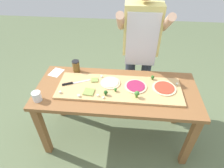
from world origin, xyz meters
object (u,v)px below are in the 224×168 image
at_px(cheese_crumble_e, 101,76).
at_px(recipe_note, 56,72).
at_px(chefs_knife, 72,83).
at_px(pizza_slice_far_right, 89,92).
at_px(flour_cup, 37,97).
at_px(cheese_crumble_a, 60,92).
at_px(cheese_crumble_b, 98,95).
at_px(broccoli_floret_center_left, 115,90).
at_px(sauce_jar, 76,66).
at_px(pizza_whole_beet_magenta, 136,86).
at_px(broccoli_floret_back_left, 137,94).
at_px(broccoli_floret_back_mid, 106,93).
at_px(broccoli_floret_front_mid, 153,77).
at_px(prep_table, 117,97).
at_px(cook_center, 141,45).
at_px(pizza_whole_cheese_artichoke, 110,83).
at_px(pizza_whole_tomato_red, 164,88).
at_px(cheese_crumble_d, 103,98).
at_px(cheese_crumble_c, 177,84).
at_px(cheese_crumble_f, 79,96).
at_px(pizza_slice_center, 95,80).

height_order(cheese_crumble_e, recipe_note, cheese_crumble_e).
xyz_separation_m(chefs_knife, pizza_slice_far_right, (0.19, -0.12, 0.00)).
relative_size(flour_cup, recipe_note, 0.58).
bearing_deg(cheese_crumble_a, cheese_crumble_b, -1.79).
distance_m(broccoli_floret_center_left, cheese_crumble_b, 0.18).
bearing_deg(sauce_jar, pizza_whole_beet_magenta, -19.62).
bearing_deg(recipe_note, broccoli_floret_back_left, -21.36).
relative_size(broccoli_floret_back_mid, cheese_crumble_b, 2.84).
height_order(chefs_knife, pizza_slice_far_right, chefs_knife).
xyz_separation_m(pizza_slice_far_right, cheese_crumble_a, (-0.27, -0.04, 0.00)).
bearing_deg(broccoli_floret_front_mid, cheese_crumble_b, -150.08).
bearing_deg(prep_table, flour_cup, -162.81).
distance_m(broccoli_floret_center_left, cook_center, 0.67).
bearing_deg(pizza_whole_cheese_artichoke, pizza_whole_tomato_red, -3.62).
relative_size(pizza_whole_cheese_artichoke, cheese_crumble_d, 13.35).
relative_size(broccoli_floret_center_left, cheese_crumble_b, 2.15).
bearing_deg(broccoli_floret_back_left, cheese_crumble_c, 28.66).
xyz_separation_m(cheese_crumble_c, cheese_crumble_f, (-0.95, -0.26, 0.00)).
distance_m(pizza_whole_beet_magenta, broccoli_floret_back_mid, 0.32).
bearing_deg(chefs_knife, flour_cup, -138.07).
height_order(pizza_slice_far_right, flour_cup, flour_cup).
relative_size(chefs_knife, recipe_note, 1.73).
relative_size(cheese_crumble_b, cheese_crumble_c, 0.93).
bearing_deg(chefs_knife, broccoli_floret_front_mid, 9.86).
bearing_deg(flour_cup, pizza_slice_center, 32.71).
bearing_deg(cook_center, broccoli_floret_back_left, -93.32).
bearing_deg(cheese_crumble_b, pizza_slice_far_right, 153.59).
bearing_deg(cheese_crumble_e, recipe_note, 172.49).
distance_m(pizza_slice_far_right, pizza_slice_center, 0.19).
xyz_separation_m(broccoli_floret_front_mid, cheese_crumble_b, (-0.54, -0.31, -0.02)).
relative_size(prep_table, pizza_whole_tomato_red, 6.93).
relative_size(chefs_knife, pizza_whole_cheese_artichoke, 1.35).
bearing_deg(broccoli_floret_back_left, pizza_slice_center, 153.30).
distance_m(pizza_slice_center, cheese_crumble_e, 0.09).
relative_size(broccoli_floret_center_left, sauce_jar, 0.28).
distance_m(pizza_whole_cheese_artichoke, broccoli_floret_back_left, 0.33).
xyz_separation_m(pizza_whole_beet_magenta, pizza_whole_cheese_artichoke, (-0.26, 0.03, -0.00)).
xyz_separation_m(pizza_slice_far_right, broccoli_floret_center_left, (0.26, 0.04, 0.02)).
xyz_separation_m(broccoli_floret_center_left, cheese_crumble_b, (-0.16, -0.08, -0.01)).
xyz_separation_m(recipe_note, cook_center, (0.94, 0.31, 0.23)).
xyz_separation_m(cheese_crumble_d, cheese_crumble_f, (-0.23, 0.00, 0.00)).
bearing_deg(prep_table, cook_center, 66.12).
relative_size(pizza_slice_center, cheese_crumble_f, 3.29).
relative_size(cheese_crumble_a, cheese_crumble_f, 0.99).
distance_m(pizza_slice_far_right, cheese_crumble_b, 0.10).
height_order(pizza_whole_tomato_red, recipe_note, pizza_whole_tomato_red).
relative_size(cheese_crumble_c, recipe_note, 0.13).
relative_size(broccoli_floret_back_left, broccoli_floret_front_mid, 1.48).
bearing_deg(pizza_whole_tomato_red, chefs_knife, -179.59).
xyz_separation_m(broccoli_floret_back_mid, cheese_crumble_f, (-0.25, -0.05, -0.02)).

